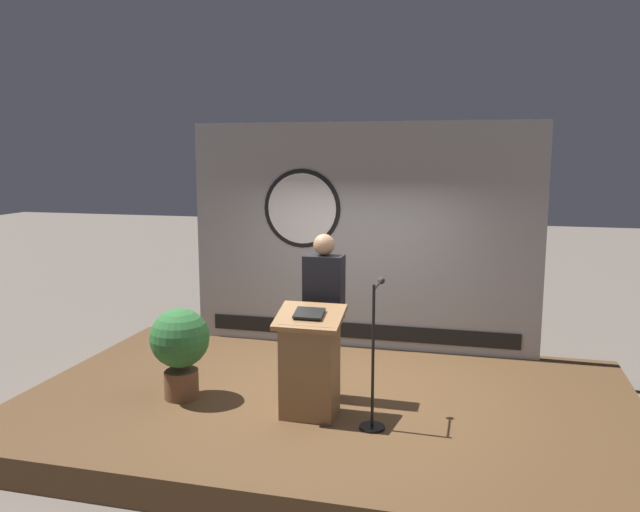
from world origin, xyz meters
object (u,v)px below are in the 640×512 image
Objects in this scene: podium at (310,364)px; microphone_stand at (374,377)px; potted_plant at (180,344)px; speaker_person at (324,315)px.

microphone_stand is (0.64, -0.09, -0.04)m from podium.
potted_plant is at bearing 174.67° from microphone_stand.
microphone_stand is 1.43× the size of potted_plant.
microphone_stand is (0.62, -0.57, -0.41)m from speaker_person.
speaker_person reaches higher than podium.
podium is 1.13× the size of potted_plant.
podium is at bearing 172.24° from microphone_stand.
speaker_person reaches higher than microphone_stand.
speaker_person is at bearing 87.46° from podium.
potted_plant is (-1.43, 0.11, 0.06)m from podium.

